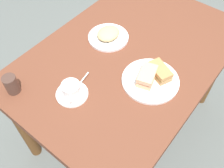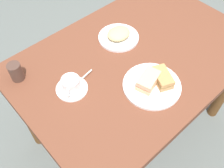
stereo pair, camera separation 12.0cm
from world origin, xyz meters
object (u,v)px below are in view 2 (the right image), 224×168
at_px(dining_table, 135,68).
at_px(drinking_glass, 16,72).
at_px(spoon, 83,78).
at_px(sandwich_plate, 152,86).
at_px(coffee_cup, 71,84).
at_px(side_plate, 119,37).
at_px(sandwich_front, 148,81).
at_px(sandwich_back, 162,78).
at_px(coffee_saucer, 72,89).

relative_size(dining_table, drinking_glass, 13.73).
bearing_deg(spoon, sandwich_plate, 130.31).
relative_size(coffee_cup, spoon, 1.01).
relative_size(side_plate, drinking_glass, 2.39).
bearing_deg(sandwich_plate, sandwich_front, -49.00).
bearing_deg(dining_table, sandwich_front, 58.67).
distance_m(spoon, side_plate, 0.34).
bearing_deg(sandwich_back, side_plate, -99.49).
bearing_deg(sandwich_back, coffee_cup, -36.60).
relative_size(coffee_cup, drinking_glass, 1.06).
xyz_separation_m(coffee_saucer, drinking_glass, (0.15, -0.23, 0.04)).
bearing_deg(sandwich_front, sandwich_plate, 131.00).
bearing_deg(side_plate, coffee_cup, 15.38).
distance_m(sandwich_front, side_plate, 0.36).
height_order(spoon, drinking_glass, drinking_glass).
distance_m(sandwich_back, coffee_cup, 0.43).
height_order(sandwich_plate, side_plate, same).
bearing_deg(coffee_saucer, spoon, -170.42).
xyz_separation_m(sandwich_plate, drinking_glass, (0.45, -0.47, 0.04)).
height_order(sandwich_front, coffee_cup, coffee_cup).
bearing_deg(sandwich_plate, drinking_glass, -46.68).
bearing_deg(coffee_saucer, dining_table, 173.00).
bearing_deg(sandwich_back, sandwich_plate, -16.84).
bearing_deg(side_plate, sandwich_front, 69.62).
relative_size(sandwich_front, spoon, 1.40).
distance_m(coffee_saucer, side_plate, 0.42).
relative_size(spoon, drinking_glass, 1.05).
bearing_deg(sandwich_back, spoon, -45.36).
relative_size(coffee_cup, side_plate, 0.44).
xyz_separation_m(sandwich_plate, sandwich_front, (0.01, -0.02, 0.03)).
distance_m(coffee_saucer, drinking_glass, 0.28).
height_order(coffee_saucer, drinking_glass, drinking_glass).
relative_size(dining_table, sandwich_plate, 4.64).
bearing_deg(spoon, drinking_glass, -43.51).
height_order(sandwich_plate, coffee_saucer, sandwich_plate).
distance_m(sandwich_plate, drinking_glass, 0.65).
bearing_deg(sandwich_front, spoon, -49.73).
bearing_deg(drinking_glass, side_plate, 167.82).
bearing_deg(spoon, coffee_saucer, 9.58).
height_order(sandwich_back, spoon, sandwich_back).
bearing_deg(sandwich_front, coffee_cup, -38.75).
height_order(sandwich_plate, spoon, spoon).
xyz_separation_m(sandwich_plate, side_plate, (-0.11, -0.35, 0.00)).
xyz_separation_m(sandwich_back, drinking_glass, (0.50, -0.49, 0.01)).
bearing_deg(side_plate, coffee_saucer, 15.27).
bearing_deg(coffee_cup, dining_table, 173.19).
bearing_deg(coffee_cup, sandwich_back, 143.40).
bearing_deg(sandwich_back, drinking_glass, -44.52).
xyz_separation_m(coffee_saucer, spoon, (-0.08, -0.01, 0.01)).
distance_m(coffee_saucer, coffee_cup, 0.04).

